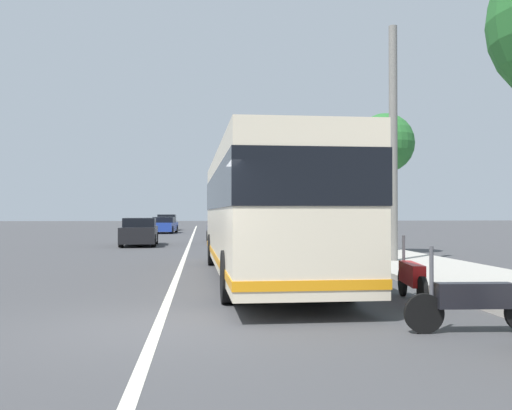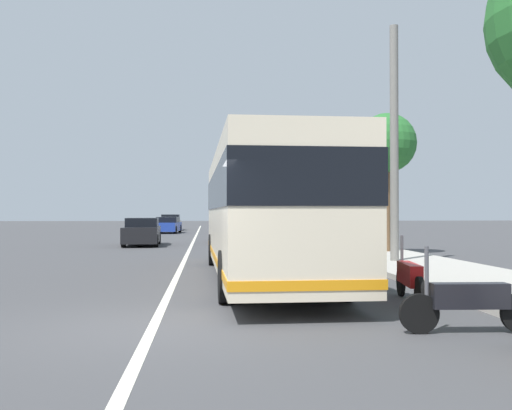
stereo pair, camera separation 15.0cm
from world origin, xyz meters
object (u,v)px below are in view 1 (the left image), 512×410
car_oncoming (225,230)px  car_ahead_same_lane (167,223)px  coach_bus (262,208)px  motorcycle_angled (373,266)px  motorcycle_mid_row (474,301)px  motorcycle_far_end (412,277)px  roadside_tree_mid_block (385,145)px  utility_pole (393,145)px  car_behind_bus (164,225)px  car_far_distant (139,232)px

car_oncoming → car_ahead_same_lane: car_ahead_same_lane is taller
coach_bus → motorcycle_angled: coach_bus is taller
motorcycle_mid_row → motorcycle_far_end: 2.78m
coach_bus → roadside_tree_mid_block: size_ratio=2.16×
roadside_tree_mid_block → utility_pole: utility_pole is taller
motorcycle_far_end → car_behind_bus: bearing=18.9°
motorcycle_mid_row → car_behind_bus: car_behind_bus is taller
motorcycle_mid_row → utility_pole: size_ratio=0.26×
motorcycle_far_end → car_ahead_same_lane: size_ratio=0.50×
motorcycle_far_end → car_oncoming: (22.23, 2.63, 0.24)m
motorcycle_mid_row → car_ahead_same_lane: size_ratio=0.44×
car_ahead_same_lane → roadside_tree_mid_block: roadside_tree_mid_block is taller
coach_bus → motorcycle_mid_row: 7.43m
motorcycle_far_end → utility_pole: (7.68, -2.28, 3.45)m
car_oncoming → car_behind_bus: (15.33, 4.43, -0.07)m
car_behind_bus → utility_pole: size_ratio=0.60×
car_behind_bus → motorcycle_angled: bearing=15.8°
motorcycle_angled → car_far_distant: size_ratio=0.44×
motorcycle_mid_row → motorcycle_far_end: motorcycle_far_end is taller
coach_bus → car_behind_bus: coach_bus is taller
coach_bus → roadside_tree_mid_block: (8.01, -5.88, 2.65)m
car_far_distant → car_ahead_same_lane: 25.88m
car_far_distant → car_oncoming: bearing=118.4°
car_far_distant → car_ahead_same_lane: size_ratio=1.00×
car_ahead_same_lane → motorcycle_angled: bearing=9.6°
motorcycle_mid_row → motorcycle_angled: 5.36m
car_far_distant → car_oncoming: (2.70, -4.54, 0.02)m
car_oncoming → utility_pole: 15.69m
motorcycle_far_end → car_behind_bus: size_ratio=0.48×
car_behind_bus → car_far_distant: bearing=4.0°
car_behind_bus → roadside_tree_mid_block: roadside_tree_mid_block is taller
coach_bus → motorcycle_mid_row: size_ratio=6.18×
motorcycle_mid_row → motorcycle_angled: (5.36, -0.18, 0.00)m
motorcycle_far_end → car_far_distant: size_ratio=0.50×
coach_bus → motorcycle_angled: (-1.58, -2.46, -1.36)m
car_oncoming → car_behind_bus: bearing=13.5°
motorcycle_angled → utility_pole: 6.55m
motorcycle_far_end → car_behind_bus: (37.56, 7.07, 0.17)m
motorcycle_angled → motorcycle_mid_row: bearing=-165.8°
motorcycle_angled → car_far_distant: (16.94, 7.22, 0.23)m
motorcycle_mid_row → coach_bus: bearing=-68.8°
motorcycle_far_end → roadside_tree_mid_block: roadside_tree_mid_block is taller
roadside_tree_mid_block → car_far_distant: bearing=55.4°
roadside_tree_mid_block → coach_bus: bearing=143.7°
car_oncoming → utility_pole: bearing=-164.0°
car_behind_bus → coach_bus: bearing=12.2°
car_oncoming → car_far_distant: bearing=118.1°
motorcycle_angled → car_behind_bus: car_behind_bus is taller
motorcycle_far_end → utility_pole: 8.72m
motorcycle_angled → roadside_tree_mid_block: roadside_tree_mid_block is taller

